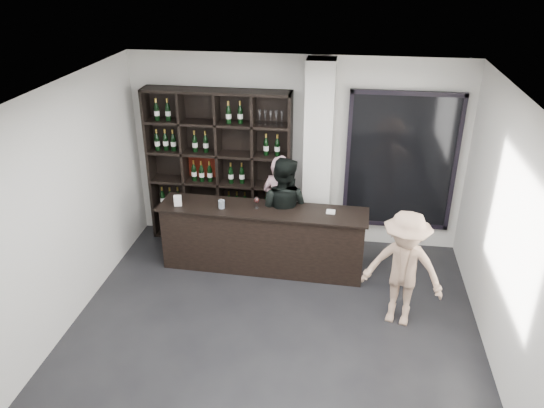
% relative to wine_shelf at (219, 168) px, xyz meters
% --- Properties ---
extents(floor, '(5.00, 5.50, 0.01)m').
position_rel_wine_shelf_xyz_m(floor, '(1.15, -2.57, -1.20)').
color(floor, black).
rests_on(floor, ground).
extents(wine_shelf, '(2.20, 0.35, 2.40)m').
position_rel_wine_shelf_xyz_m(wine_shelf, '(0.00, 0.00, 0.00)').
color(wine_shelf, black).
rests_on(wine_shelf, floor).
extents(structural_column, '(0.40, 0.40, 2.90)m').
position_rel_wine_shelf_xyz_m(structural_column, '(1.50, -0.10, 0.25)').
color(structural_column, silver).
rests_on(structural_column, floor).
extents(glass_panel, '(1.60, 0.08, 2.10)m').
position_rel_wine_shelf_xyz_m(glass_panel, '(2.70, 0.12, 0.20)').
color(glass_panel, black).
rests_on(glass_panel, floor).
extents(tasting_counter, '(2.93, 0.61, 0.96)m').
position_rel_wine_shelf_xyz_m(tasting_counter, '(0.80, -0.82, -0.72)').
color(tasting_counter, black).
rests_on(tasting_counter, floor).
extents(taster_pink, '(0.69, 0.57, 1.61)m').
position_rel_wine_shelf_xyz_m(taster_pink, '(1.00, -0.41, -0.40)').
color(taster_pink, '#C896A3').
rests_on(taster_pink, floor).
extents(taster_black, '(0.91, 0.78, 1.63)m').
position_rel_wine_shelf_xyz_m(taster_black, '(1.05, -0.56, -0.38)').
color(taster_black, black).
rests_on(taster_black, floor).
extents(customer, '(1.09, 0.79, 1.51)m').
position_rel_wine_shelf_xyz_m(customer, '(2.67, -1.78, -0.44)').
color(customer, tan).
rests_on(customer, floor).
extents(wine_glass, '(0.09, 0.09, 0.19)m').
position_rel_wine_shelf_xyz_m(wine_glass, '(0.72, -0.80, -0.15)').
color(wine_glass, white).
rests_on(wine_glass, tasting_counter).
extents(spit_cup, '(0.10, 0.10, 0.12)m').
position_rel_wine_shelf_xyz_m(spit_cup, '(0.23, -0.88, -0.18)').
color(spit_cup, silver).
rests_on(spit_cup, tasting_counter).
extents(napkin_stack, '(0.12, 0.12, 0.02)m').
position_rel_wine_shelf_xyz_m(napkin_stack, '(1.74, -0.79, -0.23)').
color(napkin_stack, white).
rests_on(napkin_stack, tasting_counter).
extents(card_stand, '(0.11, 0.07, 0.16)m').
position_rel_wine_shelf_xyz_m(card_stand, '(-0.39, -0.89, -0.16)').
color(card_stand, white).
rests_on(card_stand, tasting_counter).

